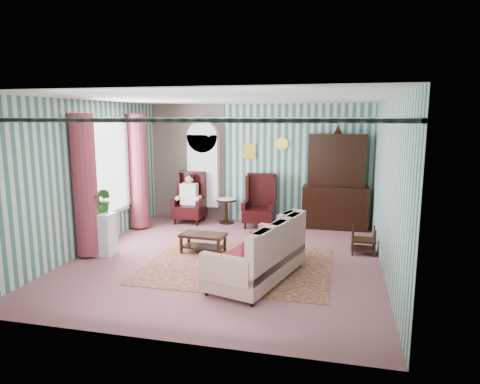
% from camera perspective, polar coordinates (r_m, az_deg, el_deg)
% --- Properties ---
extents(floor, '(6.00, 6.00, 0.00)m').
position_cam_1_polar(floor, '(7.99, -1.82, -8.89)').
color(floor, '#854D57').
rests_on(floor, ground).
extents(room_shell, '(5.53, 6.02, 2.91)m').
position_cam_1_polar(room_shell, '(7.93, -5.90, 5.75)').
color(room_shell, '#335E54').
rests_on(room_shell, ground).
extents(bookcase, '(0.80, 0.28, 2.24)m').
position_cam_1_polar(bookcase, '(10.77, -4.87, 2.14)').
color(bookcase, silver).
rests_on(bookcase, floor).
extents(dresser_hutch, '(1.50, 0.56, 2.36)m').
position_cam_1_polar(dresser_hutch, '(10.12, 12.69, 1.77)').
color(dresser_hutch, black).
rests_on(dresser_hutch, floor).
extents(wingback_left, '(0.76, 0.80, 1.25)m').
position_cam_1_polar(wingback_left, '(10.57, -6.77, -0.76)').
color(wingback_left, black).
rests_on(wingback_left, floor).
extents(wingback_right, '(0.76, 0.80, 1.25)m').
position_cam_1_polar(wingback_right, '(10.11, 2.59, -1.19)').
color(wingback_right, black).
rests_on(wingback_right, floor).
extents(seated_woman, '(0.44, 0.40, 1.18)m').
position_cam_1_polar(seated_woman, '(10.57, -6.77, -0.95)').
color(seated_woman, beige).
rests_on(seated_woman, floor).
extents(round_side_table, '(0.50, 0.50, 0.60)m').
position_cam_1_polar(round_side_table, '(10.51, -1.83, -2.57)').
color(round_side_table, black).
rests_on(round_side_table, floor).
extents(nest_table, '(0.45, 0.38, 0.54)m').
position_cam_1_polar(nest_table, '(8.53, 16.14, -6.16)').
color(nest_table, black).
rests_on(nest_table, floor).
extents(plant_stand, '(0.55, 0.35, 0.80)m').
position_cam_1_polar(plant_stand, '(8.54, -18.20, -5.35)').
color(plant_stand, white).
rests_on(plant_stand, floor).
extents(rug, '(3.20, 2.60, 0.01)m').
position_cam_1_polar(rug, '(7.65, -0.21, -9.73)').
color(rug, '#53231B').
rests_on(rug, floor).
extents(sofa, '(1.42, 2.20, 1.09)m').
position_cam_1_polar(sofa, '(6.83, 2.26, -7.39)').
color(sofa, '#B8B28F').
rests_on(sofa, floor).
extents(floral_armchair, '(0.95, 0.96, 1.01)m').
position_cam_1_polar(floral_armchair, '(7.89, 4.56, -5.33)').
color(floral_armchair, '#C4B998').
rests_on(floral_armchair, floor).
extents(coffee_table, '(0.89, 0.51, 0.37)m').
position_cam_1_polar(coffee_table, '(8.31, -4.93, -6.82)').
color(coffee_table, black).
rests_on(coffee_table, floor).
extents(potted_plant_a, '(0.35, 0.31, 0.38)m').
position_cam_1_polar(potted_plant_a, '(8.35, -18.81, -1.56)').
color(potted_plant_a, '#1F561B').
rests_on(potted_plant_a, plant_stand).
extents(potted_plant_b, '(0.31, 0.28, 0.45)m').
position_cam_1_polar(potted_plant_b, '(8.49, -17.56, -1.05)').
color(potted_plant_b, '#1D4B17').
rests_on(potted_plant_b, plant_stand).
extents(potted_plant_c, '(0.26, 0.26, 0.42)m').
position_cam_1_polar(potted_plant_c, '(8.48, -18.37, -1.23)').
color(potted_plant_c, '#1E4B17').
rests_on(potted_plant_c, plant_stand).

